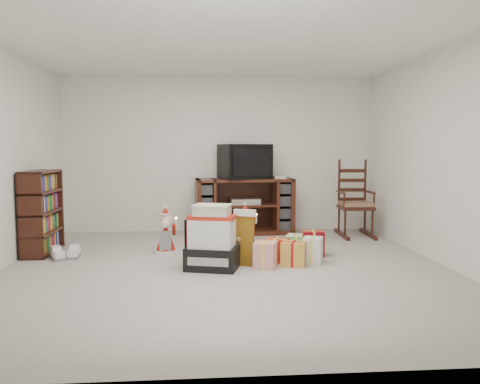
% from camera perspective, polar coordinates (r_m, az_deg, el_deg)
% --- Properties ---
extents(room, '(5.01, 5.01, 2.51)m').
position_cam_1_polar(room, '(5.13, -1.68, 4.29)').
color(room, '#ACA69D').
rests_on(room, ground).
extents(tv_stand, '(1.57, 0.67, 0.87)m').
position_cam_1_polar(tv_stand, '(7.40, 0.52, -1.72)').
color(tv_stand, '#461C14').
rests_on(tv_stand, floor).
extents(bookshelf, '(0.29, 0.87, 1.06)m').
position_cam_1_polar(bookshelf, '(6.52, -22.99, -2.42)').
color(bookshelf, '#39190F').
rests_on(bookshelf, floor).
extents(rocking_chair, '(0.52, 0.83, 1.22)m').
position_cam_1_polar(rocking_chair, '(7.46, 13.75, -1.97)').
color(rocking_chair, '#39190F').
rests_on(rocking_chair, floor).
extents(gift_pile, '(0.65, 0.54, 0.71)m').
position_cam_1_polar(gift_pile, '(5.24, -3.40, -6.05)').
color(gift_pile, black).
rests_on(gift_pile, floor).
extents(red_suitcase, '(0.46, 0.36, 0.62)m').
position_cam_1_polar(red_suitcase, '(5.42, -4.19, -6.11)').
color(red_suitcase, maroon).
rests_on(red_suitcase, floor).
extents(stocking, '(0.33, 0.24, 0.65)m').
position_cam_1_polar(stocking, '(5.44, 0.47, -5.48)').
color(stocking, '#0E7E0E').
rests_on(stocking, floor).
extents(teddy_bear, '(0.26, 0.23, 0.39)m').
position_cam_1_polar(teddy_bear, '(5.58, -0.25, -6.79)').
color(teddy_bear, brown).
rests_on(teddy_bear, floor).
extents(santa_figurine, '(0.29, 0.27, 0.59)m').
position_cam_1_polar(santa_figurine, '(6.40, 0.62, -4.73)').
color(santa_figurine, maroon).
rests_on(santa_figurine, floor).
extents(mrs_claus_figurine, '(0.29, 0.27, 0.59)m').
position_cam_1_polar(mrs_claus_figurine, '(6.12, -9.03, -5.24)').
color(mrs_claus_figurine, maroon).
rests_on(mrs_claus_figurine, floor).
extents(sneaker_pair, '(0.40, 0.32, 0.11)m').
position_cam_1_polar(sneaker_pair, '(6.17, -20.48, -7.09)').
color(sneaker_pair, white).
rests_on(sneaker_pair, floor).
extents(gift_cluster, '(0.73, 1.06, 0.25)m').
position_cam_1_polar(gift_cluster, '(5.69, 6.33, -7.07)').
color(gift_cluster, '#B52314').
rests_on(gift_cluster, floor).
extents(crt_television, '(0.87, 0.75, 0.54)m').
position_cam_1_polar(crt_television, '(7.34, 0.57, 3.74)').
color(crt_television, black).
rests_on(crt_television, tv_stand).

